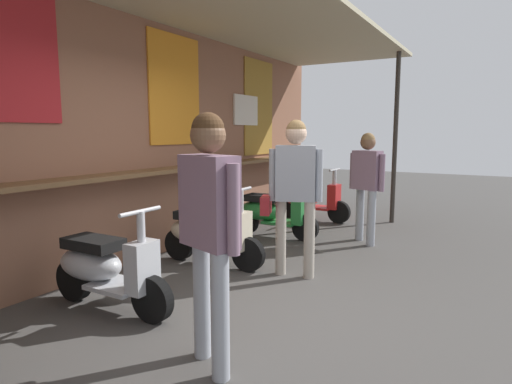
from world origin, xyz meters
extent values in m
plane|color=#474442|center=(0.00, 0.00, 0.00)|extent=(29.65, 29.65, 0.00)
cube|color=#8C5B44|center=(0.00, 2.02, 1.60)|extent=(10.59, 0.25, 3.20)
cube|color=brown|center=(0.00, 1.72, 1.13)|extent=(9.53, 0.36, 0.05)
cube|color=#B22328|center=(-1.12, 1.89, 2.35)|extent=(1.10, 0.02, 1.31)
cube|color=orange|center=(1.18, 1.89, 2.17)|extent=(1.00, 0.02, 1.45)
cube|color=olive|center=(3.43, 1.89, 2.04)|extent=(0.97, 0.02, 1.66)
cube|color=beige|center=(2.98, 1.88, 1.98)|extent=(0.74, 0.03, 0.50)
cylinder|color=#332D28|center=(4.45, -0.30, 1.50)|extent=(0.08, 0.08, 3.01)
ellipsoid|color=#B2B5BA|center=(-0.81, 1.25, 0.40)|extent=(0.39, 0.70, 0.30)
cube|color=black|center=(-0.81, 1.20, 0.60)|extent=(0.31, 0.55, 0.10)
cube|color=#B2B5BA|center=(-0.81, 0.90, 0.25)|extent=(0.39, 0.50, 0.04)
cube|color=#B2B5BA|center=(-0.80, 0.60, 0.47)|extent=(0.28, 0.16, 0.44)
cylinder|color=#B7B7BC|center=(-0.80, 0.60, 0.60)|extent=(0.07, 0.07, 0.70)
cylinder|color=#B7B7BC|center=(-0.80, 0.60, 0.95)|extent=(0.46, 0.04, 0.04)
cylinder|color=black|center=(-0.80, 0.50, 0.20)|extent=(0.10, 0.40, 0.40)
cylinder|color=black|center=(-0.81, 1.50, 0.20)|extent=(0.10, 0.40, 0.40)
ellipsoid|color=beige|center=(0.75, 1.25, 0.40)|extent=(0.40, 0.71, 0.30)
cube|color=black|center=(0.75, 1.20, 0.60)|extent=(0.32, 0.56, 0.10)
cube|color=beige|center=(0.76, 0.90, 0.25)|extent=(0.40, 0.51, 0.04)
cube|color=beige|center=(0.77, 0.60, 0.47)|extent=(0.29, 0.17, 0.44)
cylinder|color=#B7B7BC|center=(0.77, 0.60, 0.60)|extent=(0.07, 0.07, 0.70)
cylinder|color=#B7B7BC|center=(0.77, 0.60, 0.95)|extent=(0.46, 0.05, 0.04)
cylinder|color=black|center=(0.77, 0.50, 0.20)|extent=(0.11, 0.40, 0.40)
cylinder|color=black|center=(0.74, 1.50, 0.20)|extent=(0.11, 0.40, 0.40)
ellipsoid|color=#237533|center=(2.38, 1.25, 0.40)|extent=(0.41, 0.72, 0.30)
cube|color=black|center=(2.38, 1.20, 0.60)|extent=(0.32, 0.56, 0.10)
cube|color=#237533|center=(2.40, 0.90, 0.25)|extent=(0.40, 0.52, 0.04)
cube|color=#237533|center=(2.41, 0.60, 0.47)|extent=(0.29, 0.17, 0.44)
cylinder|color=#B7B7BC|center=(2.41, 0.60, 0.60)|extent=(0.07, 0.07, 0.70)
cylinder|color=#B7B7BC|center=(2.41, 0.60, 0.95)|extent=(0.46, 0.06, 0.04)
cylinder|color=black|center=(2.41, 0.50, 0.20)|extent=(0.12, 0.40, 0.40)
cylinder|color=black|center=(2.37, 1.50, 0.20)|extent=(0.12, 0.40, 0.40)
ellipsoid|color=red|center=(3.91, 1.25, 0.40)|extent=(0.40, 0.71, 0.30)
cube|color=black|center=(3.91, 1.20, 0.60)|extent=(0.31, 0.56, 0.10)
cube|color=red|center=(3.90, 0.90, 0.25)|extent=(0.39, 0.51, 0.04)
cube|color=red|center=(3.89, 0.60, 0.47)|extent=(0.28, 0.17, 0.44)
cylinder|color=#B7B7BC|center=(3.89, 0.60, 0.60)|extent=(0.07, 0.07, 0.70)
cylinder|color=#B7B7BC|center=(3.89, 0.60, 0.95)|extent=(0.46, 0.05, 0.04)
cylinder|color=black|center=(3.89, 0.50, 0.20)|extent=(0.11, 0.40, 0.40)
cylinder|color=black|center=(3.91, 1.50, 0.20)|extent=(0.11, 0.40, 0.40)
cylinder|color=#ADA393|center=(0.93, -0.19, 0.43)|extent=(0.12, 0.12, 0.86)
cylinder|color=#ADA393|center=(0.88, 0.13, 0.43)|extent=(0.12, 0.12, 0.86)
cube|color=#999EA8|center=(0.90, -0.03, 1.16)|extent=(0.34, 0.47, 0.61)
sphere|color=beige|center=(0.90, -0.03, 1.59)|extent=(0.23, 0.23, 0.23)
sphere|color=olive|center=(0.90, -0.03, 1.64)|extent=(0.21, 0.21, 0.21)
cylinder|color=#999EA8|center=(0.99, -0.27, 1.14)|extent=(0.08, 0.08, 0.57)
cylinder|color=#999EA8|center=(0.81, 0.21, 1.14)|extent=(0.08, 0.08, 0.57)
cube|color=maroon|center=(0.76, 0.26, 0.80)|extent=(0.28, 0.19, 0.20)
cylinder|color=#999EA8|center=(-1.22, -0.49, 0.43)|extent=(0.12, 0.12, 0.85)
cylinder|color=#999EA8|center=(-1.04, -0.21, 0.43)|extent=(0.12, 0.12, 0.85)
cube|color=gray|center=(-1.13, -0.35, 1.16)|extent=(0.32, 0.47, 0.61)
sphere|color=brown|center=(-1.13, -0.35, 1.59)|extent=(0.23, 0.23, 0.23)
sphere|color=#472D19|center=(-1.13, -0.35, 1.63)|extent=(0.21, 0.21, 0.21)
cylinder|color=gray|center=(-1.21, -0.59, 1.14)|extent=(0.08, 0.08, 0.57)
cylinder|color=gray|center=(-1.05, -0.11, 1.14)|extent=(0.08, 0.08, 0.57)
cylinder|color=#999EA8|center=(2.64, -0.41, 0.39)|extent=(0.12, 0.12, 0.79)
cylinder|color=#999EA8|center=(2.89, -0.17, 0.39)|extent=(0.12, 0.12, 0.79)
cube|color=gray|center=(2.76, -0.29, 1.07)|extent=(0.29, 0.43, 0.56)
sphere|color=brown|center=(2.76, -0.29, 1.47)|extent=(0.21, 0.21, 0.21)
sphere|color=olive|center=(2.76, -0.29, 1.50)|extent=(0.20, 0.20, 0.20)
cylinder|color=gray|center=(2.70, -0.52, 1.04)|extent=(0.08, 0.08, 0.53)
cylinder|color=gray|center=(2.82, -0.06, 1.04)|extent=(0.08, 0.08, 0.53)
camera|label=1|loc=(-3.39, -2.03, 1.61)|focal=30.38mm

